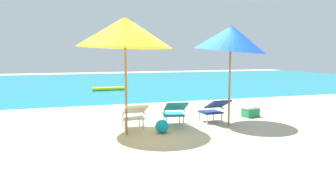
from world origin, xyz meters
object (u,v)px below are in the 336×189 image
(swim_buoy, at_px, (108,89))
(lounge_chair_center, at_px, (174,111))
(lounge_chair_right, at_px, (214,109))
(beach_umbrella_right, at_px, (231,38))
(cooler_box, at_px, (251,111))
(beach_umbrella_left, at_px, (125,32))
(lounge_chair_left, at_px, (134,114))
(beach_ball, at_px, (162,126))

(swim_buoy, relative_size, lounge_chair_center, 1.70)
(lounge_chair_right, xyz_separation_m, beach_umbrella_right, (0.22, -0.41, 1.80))
(lounge_chair_right, distance_m, cooler_box, 1.51)
(beach_umbrella_left, relative_size, cooler_box, 5.39)
(swim_buoy, relative_size, cooler_box, 3.03)
(swim_buoy, xyz_separation_m, lounge_chair_left, (-0.41, -8.45, 0.31))
(lounge_chair_center, bearing_deg, beach_umbrella_right, -17.11)
(beach_ball, height_order, cooler_box, cooler_box)
(swim_buoy, relative_size, beach_umbrella_right, 0.62)
(beach_umbrella_left, height_order, beach_ball, beach_umbrella_left)
(beach_umbrella_left, distance_m, beach_ball, 2.29)
(lounge_chair_left, distance_m, cooler_box, 3.62)
(cooler_box, bearing_deg, lounge_chair_center, -169.24)
(lounge_chair_left, relative_size, lounge_chair_right, 0.96)
(lounge_chair_right, relative_size, cooler_box, 1.73)
(swim_buoy, height_order, lounge_chair_right, lounge_chair_right)
(lounge_chair_right, bearing_deg, beach_umbrella_right, -61.68)
(beach_ball, relative_size, cooler_box, 0.60)
(lounge_chair_left, relative_size, beach_ball, 2.78)
(beach_ball, bearing_deg, beach_umbrella_right, 4.08)
(lounge_chair_center, relative_size, beach_umbrella_left, 0.33)
(swim_buoy, bearing_deg, beach_umbrella_right, -77.35)
(cooler_box, bearing_deg, lounge_chair_left, -171.04)
(lounge_chair_left, xyz_separation_m, cooler_box, (3.56, 0.56, -0.24))
(beach_umbrella_left, height_order, cooler_box, beach_umbrella_left)
(lounge_chair_center, distance_m, lounge_chair_right, 1.09)
(swim_buoy, distance_m, beach_umbrella_right, 9.23)
(lounge_chair_center, relative_size, beach_ball, 2.98)
(swim_buoy, height_order, lounge_chair_center, lounge_chair_center)
(lounge_chair_left, distance_m, lounge_chair_right, 2.16)
(swim_buoy, height_order, lounge_chair_left, lounge_chair_left)
(swim_buoy, distance_m, lounge_chair_left, 8.47)
(lounge_chair_right, bearing_deg, lounge_chair_center, -179.75)
(beach_umbrella_right, bearing_deg, swim_buoy, 102.65)
(lounge_chair_left, height_order, beach_ball, lounge_chair_left)
(swim_buoy, xyz_separation_m, beach_ball, (0.17, -8.90, 0.06))
(lounge_chair_left, distance_m, lounge_chair_center, 1.06)
(beach_ball, distance_m, cooler_box, 3.16)
(beach_umbrella_right, bearing_deg, cooler_box, 36.50)
(lounge_chair_left, height_order, lounge_chair_center, same)
(swim_buoy, bearing_deg, lounge_chair_right, -78.19)
(lounge_chair_center, bearing_deg, beach_ball, -132.49)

